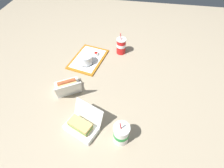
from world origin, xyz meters
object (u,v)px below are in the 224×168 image
at_px(soda_cup_front, 121,134).
at_px(food_tray, 88,59).
at_px(ketchup_cup, 96,54).
at_px(clamshell_hotdog_center, 68,86).
at_px(clamshell_sandwich_back, 82,126).
at_px(cake_container, 86,60).
at_px(plastic_fork, 98,54).
at_px(soda_cup_left, 121,46).

bearing_deg(soda_cup_front, food_tray, -150.93).
height_order(ketchup_cup, soda_cup_front, soda_cup_front).
bearing_deg(soda_cup_front, clamshell_hotdog_center, -126.37).
distance_m(ketchup_cup, clamshell_sandwich_back, 0.74).
relative_size(cake_container, ketchup_cup, 2.81).
height_order(clamshell_hotdog_center, clamshell_sandwich_back, clamshell_hotdog_center).
bearing_deg(plastic_fork, ketchup_cup, -31.18).
distance_m(ketchup_cup, soda_cup_left, 0.24).
distance_m(plastic_fork, clamshell_hotdog_center, 0.47).
bearing_deg(plastic_fork, clamshell_hotdog_center, -1.43).
height_order(cake_container, soda_cup_left, soda_cup_left).
bearing_deg(cake_container, food_tray, -176.42).
relative_size(plastic_fork, clamshell_hotdog_center, 0.42).
height_order(clamshell_sandwich_back, soda_cup_front, soda_cup_front).
relative_size(plastic_fork, clamshell_sandwich_back, 0.42).
bearing_deg(clamshell_hotdog_center, clamshell_sandwich_back, 33.02).
xyz_separation_m(food_tray, plastic_fork, (-0.08, 0.08, 0.01)).
distance_m(clamshell_sandwich_back, soda_cup_left, 0.84).
bearing_deg(plastic_fork, clamshell_sandwich_back, 19.95).
relative_size(clamshell_hotdog_center, clamshell_sandwich_back, 1.01).
distance_m(clamshell_hotdog_center, soda_cup_front, 0.56).
relative_size(plastic_fork, soda_cup_left, 0.52).
bearing_deg(soda_cup_front, clamshell_sandwich_back, -96.62).
bearing_deg(ketchup_cup, soda_cup_front, 23.39).
relative_size(ketchup_cup, soda_cup_front, 0.19).
bearing_deg(clamshell_sandwich_back, cake_container, -167.66).
distance_m(ketchup_cup, plastic_fork, 0.02).
height_order(food_tray, clamshell_hotdog_center, clamshell_hotdog_center).
bearing_deg(clamshell_sandwich_back, soda_cup_front, 83.38).
height_order(food_tray, soda_cup_front, soda_cup_front).
xyz_separation_m(food_tray, soda_cup_left, (-0.15, 0.28, 0.07)).
height_order(food_tray, plastic_fork, plastic_fork).
distance_m(food_tray, clamshell_hotdog_center, 0.38).
relative_size(food_tray, cake_container, 3.70).
relative_size(soda_cup_front, soda_cup_left, 1.01).
bearing_deg(food_tray, clamshell_sandwich_back, 11.54).
distance_m(food_tray, soda_cup_left, 0.33).
bearing_deg(food_tray, soda_cup_left, 118.44).
xyz_separation_m(food_tray, ketchup_cup, (-0.06, 0.06, 0.02)).
bearing_deg(soda_cup_front, plastic_fork, -157.95).
relative_size(cake_container, soda_cup_left, 0.54).
relative_size(clamshell_hotdog_center, soda_cup_front, 1.24).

